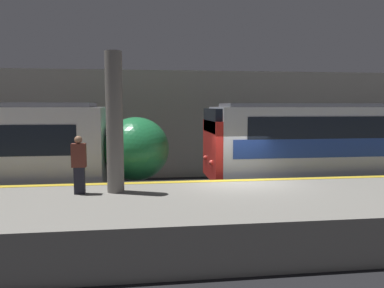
# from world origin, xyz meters

# --- Properties ---
(ground_plane) EXTENTS (120.00, 120.00, 0.00)m
(ground_plane) POSITION_xyz_m (0.00, 0.00, 0.00)
(ground_plane) COLOR black
(platform) EXTENTS (40.00, 4.51, 1.15)m
(platform) POSITION_xyz_m (0.00, -2.25, 0.57)
(platform) COLOR gray
(platform) RESTS_ON ground
(station_rear_barrier) EXTENTS (50.00, 0.15, 5.25)m
(station_rear_barrier) POSITION_xyz_m (0.00, 6.59, 2.63)
(station_rear_barrier) COLOR #B2AD9E
(station_rear_barrier) RESTS_ON ground
(support_pillar_near) EXTENTS (0.47, 0.47, 3.88)m
(support_pillar_near) POSITION_xyz_m (-3.82, -1.25, 3.08)
(support_pillar_near) COLOR slate
(support_pillar_near) RESTS_ON platform
(person_waiting) EXTENTS (0.38, 0.24, 1.60)m
(person_waiting) POSITION_xyz_m (-4.78, -1.36, 1.98)
(person_waiting) COLOR black
(person_waiting) RESTS_ON platform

